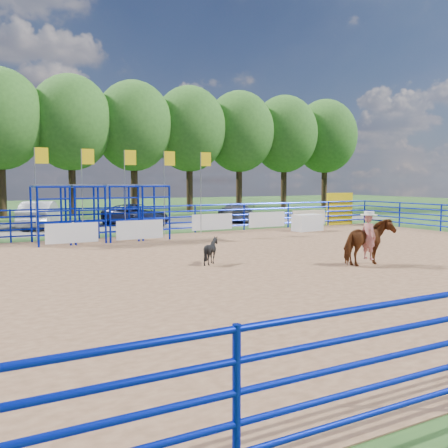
# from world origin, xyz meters

# --- Properties ---
(ground) EXTENTS (120.00, 120.00, 0.00)m
(ground) POSITION_xyz_m (0.00, 0.00, 0.00)
(ground) COLOR #335A24
(ground) RESTS_ON ground
(arena_dirt) EXTENTS (30.00, 20.00, 0.02)m
(arena_dirt) POSITION_xyz_m (0.00, 0.00, 0.01)
(arena_dirt) COLOR #976C4B
(arena_dirt) RESTS_ON ground
(gravel_strip) EXTENTS (40.00, 10.00, 0.01)m
(gravel_strip) POSITION_xyz_m (0.00, 17.00, 0.01)
(gravel_strip) COLOR slate
(gravel_strip) RESTS_ON ground
(announcer_table) EXTENTS (1.77, 0.99, 0.90)m
(announcer_table) POSITION_xyz_m (8.79, 7.91, 0.47)
(announcer_table) COLOR silver
(announcer_table) RESTS_ON arena_dirt
(horse_and_rider) EXTENTS (1.84, 0.94, 2.49)m
(horse_and_rider) POSITION_xyz_m (3.60, -1.89, 0.90)
(horse_and_rider) COLOR #643114
(horse_and_rider) RESTS_ON arena_dirt
(calf) EXTENTS (0.83, 0.74, 0.89)m
(calf) POSITION_xyz_m (-0.77, 0.76, 0.46)
(calf) COLOR black
(calf) RESTS_ON arena_dirt
(car_b) EXTENTS (3.23, 5.04, 1.57)m
(car_b) POSITION_xyz_m (-3.74, 16.66, 0.79)
(car_b) COLOR #9D9FA5
(car_b) RESTS_ON gravel_strip
(car_c) EXTENTS (3.52, 5.20, 1.32)m
(car_c) POSITION_xyz_m (1.50, 15.38, 0.67)
(car_c) COLOR #151735
(car_c) RESTS_ON gravel_strip
(car_d) EXTENTS (2.85, 4.59, 1.24)m
(car_d) POSITION_xyz_m (8.53, 15.37, 0.63)
(car_d) COLOR #504F52
(car_d) RESTS_ON gravel_strip
(perimeter_fence) EXTENTS (30.10, 20.10, 1.50)m
(perimeter_fence) POSITION_xyz_m (0.00, 0.00, 0.75)
(perimeter_fence) COLOR #071AAB
(perimeter_fence) RESTS_ON ground
(chute_assembly) EXTENTS (19.32, 2.41, 4.20)m
(chute_assembly) POSITION_xyz_m (-1.90, 8.84, 1.26)
(chute_assembly) COLOR #071AAB
(chute_assembly) RESTS_ON ground
(treeline) EXTENTS (56.40, 6.40, 11.24)m
(treeline) POSITION_xyz_m (0.00, 26.00, 7.53)
(treeline) COLOR #3F2B19
(treeline) RESTS_ON ground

